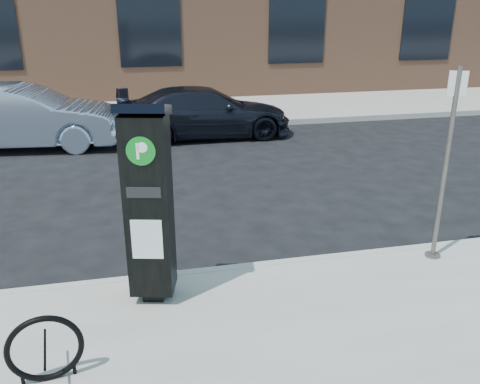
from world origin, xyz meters
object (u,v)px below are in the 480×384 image
object	(u,v)px
sign_pole	(445,168)
car_dark	(205,112)
car_silver	(23,117)
parking_kiosk	(149,203)
bike_rack	(45,349)

from	to	relation	value
sign_pole	car_dark	distance (m)	7.70
sign_pole	car_dark	size ratio (longest dim) A/B	0.55
sign_pole	car_silver	bearing A→B (deg)	152.52
parking_kiosk	bike_rack	bearing A→B (deg)	-116.86
sign_pole	car_silver	distance (m)	9.51
parking_kiosk	sign_pole	bearing A→B (deg)	17.00
bike_rack	car_silver	distance (m)	8.76
bike_rack	car_dark	size ratio (longest dim) A/B	0.15
bike_rack	sign_pole	bearing A→B (deg)	9.14
parking_kiosk	car_dark	bearing A→B (deg)	90.77
parking_kiosk	sign_pole	distance (m)	3.56
bike_rack	car_dark	xyz separation A→B (m)	(2.77, 8.78, 0.16)
car_dark	bike_rack	bearing A→B (deg)	162.70
car_silver	car_dark	bearing A→B (deg)	-81.85
parking_kiosk	car_dark	xyz separation A→B (m)	(1.80, 7.65, -0.64)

